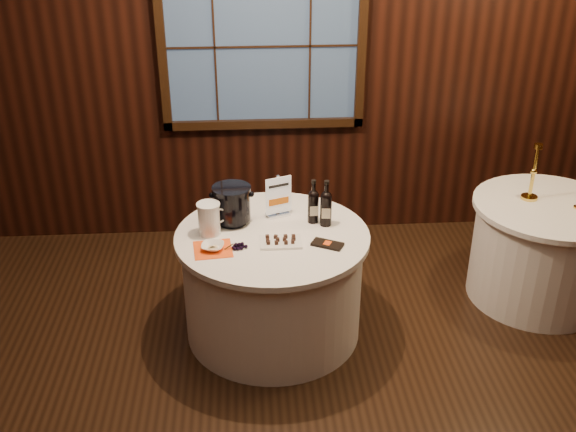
{
  "coord_description": "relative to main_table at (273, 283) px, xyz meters",
  "views": [
    {
      "loc": [
        -0.15,
        -2.85,
        2.9
      ],
      "look_at": [
        0.1,
        0.9,
        0.95
      ],
      "focal_mm": 42.0,
      "sensor_mm": 36.0,
      "label": 1
    }
  ],
  "objects": [
    {
      "name": "ice_bucket",
      "position": [
        -0.26,
        0.17,
        0.52
      ],
      "size": [
        0.26,
        0.26,
        0.27
      ],
      "color": "black",
      "rests_on": "main_table"
    },
    {
      "name": "chocolate_plate",
      "position": [
        0.05,
        -0.13,
        0.4
      ],
      "size": [
        0.27,
        0.18,
        0.04
      ],
      "rotation": [
        0.0,
        0.0,
        -0.0
      ],
      "color": "white",
      "rests_on": "main_table"
    },
    {
      "name": "sign_stand",
      "position": [
        0.05,
        0.25,
        0.49
      ],
      "size": [
        0.18,
        0.14,
        0.3
      ],
      "rotation": [
        0.0,
        0.0,
        0.36
      ],
      "color": "silver",
      "rests_on": "main_table"
    },
    {
      "name": "cracker_bowl",
      "position": [
        -0.38,
        -0.18,
        0.4
      ],
      "size": [
        0.16,
        0.16,
        0.03
      ],
      "primitive_type": "imported",
      "rotation": [
        0.0,
        0.0,
        -0.14
      ],
      "color": "white",
      "rests_on": "orange_napkin"
    },
    {
      "name": "orange_napkin",
      "position": [
        -0.38,
        -0.18,
        0.38
      ],
      "size": [
        0.26,
        0.26,
        0.0
      ],
      "primitive_type": "cube",
      "rotation": [
        0.0,
        0.0,
        0.11
      ],
      "color": "#FF5415",
      "rests_on": "main_table"
    },
    {
      "name": "glass_pitcher",
      "position": [
        -0.41,
        0.03,
        0.49
      ],
      "size": [
        0.2,
        0.15,
        0.22
      ],
      "rotation": [
        0.0,
        0.0,
        0.42
      ],
      "color": "white",
      "rests_on": "main_table"
    },
    {
      "name": "chocolate_box",
      "position": [
        0.34,
        -0.18,
        0.39
      ],
      "size": [
        0.22,
        0.18,
        0.02
      ],
      "primitive_type": "cube",
      "rotation": [
        0.0,
        0.0,
        -0.48
      ],
      "color": "black",
      "rests_on": "main_table"
    },
    {
      "name": "grape_bunch",
      "position": [
        -0.22,
        -0.18,
        0.4
      ],
      "size": [
        0.16,
        0.07,
        0.04
      ],
      "rotation": [
        0.0,
        0.0,
        0.1
      ],
      "color": "black",
      "rests_on": "main_table"
    },
    {
      "name": "main_table",
      "position": [
        0.0,
        0.0,
        0.0
      ],
      "size": [
        1.28,
        1.28,
        0.77
      ],
      "color": "white",
      "rests_on": "ground"
    },
    {
      "name": "side_table",
      "position": [
        2.0,
        0.3,
        0.0
      ],
      "size": [
        1.08,
        1.08,
        0.77
      ],
      "color": "white",
      "rests_on": "ground"
    },
    {
      "name": "brass_candlestick",
      "position": [
        1.88,
        0.4,
        0.53
      ],
      "size": [
        0.12,
        0.12,
        0.42
      ],
      "color": "gold",
      "rests_on": "side_table"
    },
    {
      "name": "port_bottle_right",
      "position": [
        0.36,
        0.1,
        0.52
      ],
      "size": [
        0.08,
        0.08,
        0.32
      ],
      "rotation": [
        0.0,
        0.0,
        -0.09
      ],
      "color": "black",
      "rests_on": "main_table"
    },
    {
      "name": "back_wall",
      "position": [
        0.0,
        1.48,
        1.16
      ],
      "size": [
        6.0,
        0.1,
        3.0
      ],
      "color": "black",
      "rests_on": "ground"
    },
    {
      "name": "port_bottle_left",
      "position": [
        0.28,
        0.15,
        0.52
      ],
      "size": [
        0.07,
        0.08,
        0.31
      ],
      "rotation": [
        0.0,
        0.0,
        0.04
      ],
      "color": "black",
      "rests_on": "main_table"
    }
  ]
}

